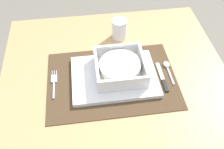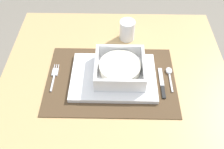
% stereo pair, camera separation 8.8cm
% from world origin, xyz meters
% --- Properties ---
extents(dining_table, '(0.84, 0.74, 0.74)m').
position_xyz_m(dining_table, '(0.00, 0.00, 0.62)').
color(dining_table, tan).
rests_on(dining_table, ground).
extents(placemat, '(0.46, 0.32, 0.00)m').
position_xyz_m(placemat, '(-0.01, -0.03, 0.74)').
color(placemat, '#4C3823').
rests_on(placemat, dining_table).
extents(serving_plate, '(0.30, 0.22, 0.02)m').
position_xyz_m(serving_plate, '(-0.01, -0.03, 0.75)').
color(serving_plate, white).
rests_on(serving_plate, placemat).
extents(porridge_bowl, '(0.17, 0.17, 0.06)m').
position_xyz_m(porridge_bowl, '(0.02, -0.02, 0.78)').
color(porridge_bowl, white).
rests_on(porridge_bowl, serving_plate).
extents(fork, '(0.02, 0.13, 0.00)m').
position_xyz_m(fork, '(-0.22, -0.02, 0.74)').
color(fork, silver).
rests_on(fork, placemat).
extents(spoon, '(0.02, 0.11, 0.01)m').
position_xyz_m(spoon, '(0.20, -0.00, 0.75)').
color(spoon, silver).
rests_on(spoon, placemat).
extents(butter_knife, '(0.01, 0.14, 0.01)m').
position_xyz_m(butter_knife, '(0.17, -0.06, 0.74)').
color(butter_knife, black).
rests_on(butter_knife, placemat).
extents(drinking_glass, '(0.06, 0.06, 0.08)m').
position_xyz_m(drinking_glass, '(0.05, 0.20, 0.78)').
color(drinking_glass, white).
rests_on(drinking_glass, dining_table).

